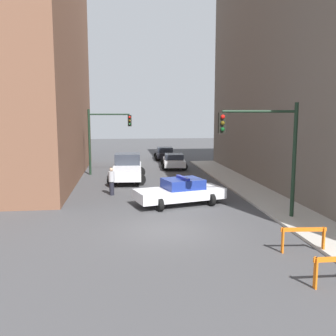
% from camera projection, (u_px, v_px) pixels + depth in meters
% --- Properties ---
extents(ground_plane, '(120.00, 120.00, 0.00)m').
position_uv_depth(ground_plane, '(168.00, 230.00, 15.62)').
color(ground_plane, '#424244').
extents(sidewalk_right, '(2.40, 44.00, 0.12)m').
position_uv_depth(sidewalk_right, '(308.00, 223.00, 16.37)').
color(sidewalk_right, '#B2ADA3').
rests_on(sidewalk_right, ground_plane).
extents(traffic_light_near, '(3.64, 0.35, 5.20)m').
position_uv_depth(traffic_light_near, '(270.00, 143.00, 16.69)').
color(traffic_light_near, black).
rests_on(traffic_light_near, sidewalk_right).
extents(traffic_light_far, '(3.44, 0.35, 5.20)m').
position_uv_depth(traffic_light_far, '(103.00, 132.00, 29.67)').
color(traffic_light_far, black).
rests_on(traffic_light_far, ground_plane).
extents(police_car, '(5.02, 3.11, 1.52)m').
position_uv_depth(police_car, '(180.00, 191.00, 19.91)').
color(police_car, white).
rests_on(police_car, ground_plane).
extents(white_truck, '(2.82, 5.49, 1.90)m').
position_uv_depth(white_truck, '(127.00, 168.00, 27.20)').
color(white_truck, silver).
rests_on(white_truck, ground_plane).
extents(parked_car_near, '(2.50, 4.43, 1.31)m').
position_uv_depth(parked_car_near, '(174.00, 161.00, 33.51)').
color(parked_car_near, silver).
rests_on(parked_car_near, ground_plane).
extents(parked_car_mid, '(2.41, 4.38, 1.31)m').
position_uv_depth(parked_car_mid, '(165.00, 153.00, 40.15)').
color(parked_car_mid, black).
rests_on(parked_car_mid, ground_plane).
extents(pedestrian_crossing, '(0.41, 0.41, 1.66)m').
position_uv_depth(pedestrian_crossing, '(112.00, 181.00, 22.29)').
color(pedestrian_crossing, black).
rests_on(pedestrian_crossing, ground_plane).
extents(barrier_mid, '(1.60, 0.29, 0.90)m').
position_uv_depth(barrier_mid, '(303.00, 235.00, 13.00)').
color(barrier_mid, orange).
rests_on(barrier_mid, ground_plane).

